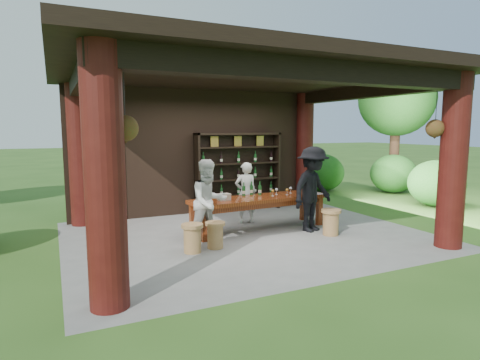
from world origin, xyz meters
name	(u,v)px	position (x,y,z in m)	size (l,w,h in m)	color
ground	(248,235)	(0.00, 0.00, 0.00)	(90.00, 90.00, 0.00)	#2D5119
pavilion	(239,135)	(-0.01, 0.43, 2.13)	(7.50, 6.00, 3.60)	slate
wine_shelf	(239,172)	(0.92, 2.45, 1.09)	(2.46, 0.37, 2.17)	black
tasting_table	(259,202)	(0.44, 0.34, 0.63)	(3.25, 1.02, 0.75)	#541D0C
stool_near_left	(215,234)	(-0.98, -0.58, 0.27)	(0.39, 0.39, 0.51)	olive
stool_near_right	(331,221)	(1.62, -0.74, 0.30)	(0.42, 0.42, 0.56)	olive
stool_far_left	(192,237)	(-1.46, -0.65, 0.28)	(0.41, 0.41, 0.53)	olive
host	(246,193)	(0.46, 1.07, 0.74)	(0.54, 0.35, 1.48)	silver
guest_woman	(209,202)	(-0.97, -0.23, 0.84)	(0.82, 0.64, 1.68)	beige
guest_man	(313,189)	(1.46, -0.28, 0.94)	(1.22, 0.70, 1.89)	black
table_bottles	(252,188)	(0.41, 0.64, 0.90)	(0.48, 0.16, 0.31)	#194C1E
table_glasses	(282,191)	(1.07, 0.39, 0.82)	(0.66, 0.26, 0.15)	silver
napkin_basket	(224,197)	(-0.43, 0.28, 0.82)	(0.26, 0.18, 0.14)	#BF6672
shrubs	(329,193)	(2.91, 1.02, 0.56)	(15.05, 8.58, 1.36)	#194C14
trees	(305,90)	(2.95, 2.28, 3.37)	(20.89, 10.37, 4.80)	#3F2819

